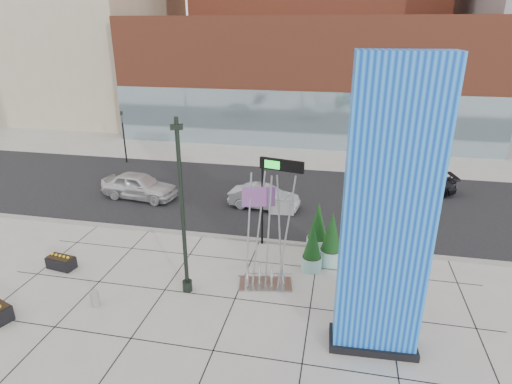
% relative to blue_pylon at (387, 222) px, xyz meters
% --- Properties ---
extents(ground, '(160.00, 160.00, 0.00)m').
position_rel_blue_pylon_xyz_m(ground, '(-6.25, 2.64, -4.65)').
color(ground, '#9E9991').
rests_on(ground, ground).
extents(street_asphalt, '(80.00, 12.00, 0.02)m').
position_rel_blue_pylon_xyz_m(street_asphalt, '(-6.25, 12.64, -4.64)').
color(street_asphalt, black).
rests_on(street_asphalt, ground).
extents(curb_edge, '(80.00, 0.30, 0.12)m').
position_rel_blue_pylon_xyz_m(curb_edge, '(-6.25, 6.64, -4.59)').
color(curb_edge, gray).
rests_on(curb_edge, ground).
extents(tower_podium, '(34.00, 10.00, 11.00)m').
position_rel_blue_pylon_xyz_m(tower_podium, '(-5.25, 29.64, 0.85)').
color(tower_podium, brown).
rests_on(tower_podium, ground).
extents(tower_glass_front, '(34.00, 0.60, 5.00)m').
position_rel_blue_pylon_xyz_m(tower_glass_front, '(-5.25, 24.84, -2.15)').
color(tower_glass_front, '#8CA5B2').
rests_on(tower_glass_front, ground).
extents(blue_pylon, '(2.95, 1.41, 9.63)m').
position_rel_blue_pylon_xyz_m(blue_pylon, '(0.00, 0.00, 0.00)').
color(blue_pylon, '#0D41C3').
rests_on(blue_pylon, ground).
extents(lamp_post, '(0.49, 0.40, 7.22)m').
position_rel_blue_pylon_xyz_m(lamp_post, '(-7.31, 1.81, -1.70)').
color(lamp_post, black).
rests_on(lamp_post, ground).
extents(public_art_sculpture, '(2.36, 1.48, 5.01)m').
position_rel_blue_pylon_xyz_m(public_art_sculpture, '(-4.22, 2.86, -3.34)').
color(public_art_sculpture, '#B4B7B9').
rests_on(public_art_sculpture, ground).
extents(concrete_bollard, '(0.33, 0.33, 0.64)m').
position_rel_blue_pylon_xyz_m(concrete_bollard, '(-10.48, 0.12, -4.34)').
color(concrete_bollard, gray).
rests_on(concrete_bollard, ground).
extents(overhead_street_sign, '(2.12, 0.66, 4.52)m').
position_rel_blue_pylon_xyz_m(overhead_street_sign, '(-4.30, 6.43, -0.77)').
color(overhead_street_sign, black).
rests_on(overhead_street_sign, ground).
extents(round_planter_east, '(1.03, 1.03, 2.57)m').
position_rel_blue_pylon_xyz_m(round_planter_east, '(-1.65, 5.17, -3.44)').
color(round_planter_east, '#9AD0C5').
rests_on(round_planter_east, ground).
extents(round_planter_mid, '(1.02, 1.02, 2.54)m').
position_rel_blue_pylon_xyz_m(round_planter_mid, '(-2.33, 6.24, -3.45)').
color(round_planter_mid, '#9AD0C5').
rests_on(round_planter_mid, ground).
extents(round_planter_west, '(0.90, 0.90, 2.26)m').
position_rel_blue_pylon_xyz_m(round_planter_west, '(-2.45, 4.49, -3.58)').
color(round_planter_west, '#9AD0C5').
rests_on(round_planter_west, ground).
extents(box_planter_north, '(1.33, 0.81, 0.68)m').
position_rel_blue_pylon_xyz_m(box_planter_north, '(-13.49, 2.33, -4.34)').
color(box_planter_north, black).
rests_on(box_planter_north, ground).
extents(car_white_west, '(5.01, 2.54, 1.64)m').
position_rel_blue_pylon_xyz_m(car_white_west, '(-13.78, 10.84, -3.84)').
color(car_white_west, silver).
rests_on(car_white_west, ground).
extents(car_silver_mid, '(4.28, 1.90, 1.37)m').
position_rel_blue_pylon_xyz_m(car_silver_mid, '(-5.80, 10.83, -3.97)').
color(car_silver_mid, '#B0B4B8').
rests_on(car_silver_mid, ground).
extents(car_dark_east, '(4.85, 2.72, 1.33)m').
position_rel_blue_pylon_xyz_m(car_dark_east, '(3.53, 15.11, -3.99)').
color(car_dark_east, black).
rests_on(car_dark_east, ground).
extents(traffic_signal, '(0.15, 0.18, 4.10)m').
position_rel_blue_pylon_xyz_m(traffic_signal, '(-18.25, 17.64, -2.35)').
color(traffic_signal, black).
rests_on(traffic_signal, ground).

